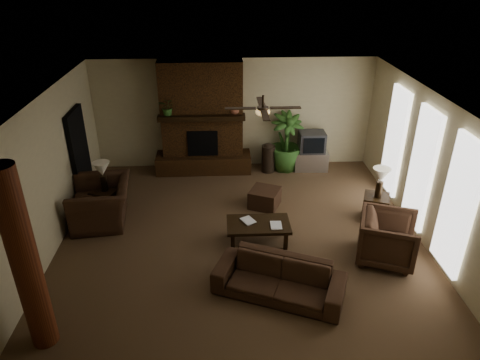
{
  "coord_description": "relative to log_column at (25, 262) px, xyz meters",
  "views": [
    {
      "loc": [
        -0.38,
        -7.13,
        4.95
      ],
      "look_at": [
        0.0,
        0.4,
        1.1
      ],
      "focal_mm": 32.76,
      "sensor_mm": 36.0,
      "label": 1
    }
  ],
  "objects": [
    {
      "name": "room_shell",
      "position": [
        2.95,
        2.4,
        0.0
      ],
      "size": [
        7.0,
        7.0,
        7.0
      ],
      "color": "brown",
      "rests_on": "ground"
    },
    {
      "name": "fireplace",
      "position": [
        2.15,
        5.62,
        -0.24
      ],
      "size": [
        2.4,
        0.7,
        2.8
      ],
      "color": "#4E2E14",
      "rests_on": "ground"
    },
    {
      "name": "windows",
      "position": [
        6.4,
        2.6,
        -0.05
      ],
      "size": [
        0.08,
        3.65,
        2.35
      ],
      "color": "white",
      "rests_on": "ground"
    },
    {
      "name": "log_column",
      "position": [
        0.0,
        0.0,
        0.0
      ],
      "size": [
        0.36,
        0.36,
        2.8
      ],
      "primitive_type": "cylinder",
      "color": "brown",
      "rests_on": "ground"
    },
    {
      "name": "doorway",
      "position": [
        -0.49,
        4.2,
        -0.35
      ],
      "size": [
        0.1,
        1.0,
        2.1
      ],
      "primitive_type": "cube",
      "color": "black",
      "rests_on": "ground"
    },
    {
      "name": "ceiling_fan",
      "position": [
        3.35,
        2.7,
        1.13
      ],
      "size": [
        1.35,
        1.35,
        0.37
      ],
      "color": "black",
      "rests_on": "ceiling"
    },
    {
      "name": "sofa",
      "position": [
        3.48,
        0.81,
        -0.99
      ],
      "size": [
        2.16,
        1.37,
        0.82
      ],
      "primitive_type": "imported",
      "rotation": [
        0.0,
        0.0,
        -0.4
      ],
      "color": "#3D281A",
      "rests_on": "ground"
    },
    {
      "name": "armchair_left",
      "position": [
        0.11,
        3.22,
        -0.82
      ],
      "size": [
        1.02,
        1.43,
        1.16
      ],
      "primitive_type": "imported",
      "rotation": [
        0.0,
        0.0,
        -1.45
      ],
      "color": "#3D281A",
      "rests_on": "ground"
    },
    {
      "name": "armchair_right",
      "position": [
        5.54,
        1.63,
        -0.9
      ],
      "size": [
        1.18,
        1.22,
        0.99
      ],
      "primitive_type": "imported",
      "rotation": [
        0.0,
        0.0,
        1.22
      ],
      "color": "#3D281A",
      "rests_on": "ground"
    },
    {
      "name": "coffee_table",
      "position": [
        3.28,
        2.29,
        -1.03
      ],
      "size": [
        1.2,
        0.7,
        0.43
      ],
      "color": "black",
      "rests_on": "ground"
    },
    {
      "name": "ottoman",
      "position": [
        3.54,
        3.67,
        -1.2
      ],
      "size": [
        0.79,
        0.79,
        0.4
      ],
      "primitive_type": "cube",
      "rotation": [
        0.0,
        0.0,
        -0.42
      ],
      "color": "#3D281A",
      "rests_on": "ground"
    },
    {
      "name": "tv_stand",
      "position": [
        4.92,
        5.52,
        -1.15
      ],
      "size": [
        0.87,
        0.54,
        0.5
      ],
      "primitive_type": "cube",
      "rotation": [
        0.0,
        0.0,
        -0.05
      ],
      "color": "silver",
      "rests_on": "ground"
    },
    {
      "name": "tv",
      "position": [
        4.91,
        5.5,
        -0.64
      ],
      "size": [
        0.66,
        0.54,
        0.52
      ],
      "color": "#3A3A3C",
      "rests_on": "tv_stand"
    },
    {
      "name": "floor_vase",
      "position": [
        3.81,
        5.43,
        -0.97
      ],
      "size": [
        0.34,
        0.34,
        0.77
      ],
      "color": "black",
      "rests_on": "ground"
    },
    {
      "name": "floor_plant",
      "position": [
        4.26,
        5.55,
        -0.98
      ],
      "size": [
        1.19,
        1.67,
        0.84
      ],
      "primitive_type": "imported",
      "rotation": [
        0.0,
        0.0,
        0.25
      ],
      "color": "#356227",
      "rests_on": "ground"
    },
    {
      "name": "side_table_left",
      "position": [
        0.12,
        3.55,
        -1.12
      ],
      "size": [
        0.65,
        0.65,
        0.55
      ],
      "primitive_type": "cube",
      "rotation": [
        0.0,
        0.0,
        -0.39
      ],
      "color": "black",
      "rests_on": "ground"
    },
    {
      "name": "lamp_left",
      "position": [
        0.13,
        3.54,
        -0.4
      ],
      "size": [
        0.36,
        0.36,
        0.65
      ],
      "color": "black",
      "rests_on": "side_table_left"
    },
    {
      "name": "side_table_right",
      "position": [
        5.79,
        3.0,
        -1.12
      ],
      "size": [
        0.64,
        0.64,
        0.55
      ],
      "primitive_type": "cube",
      "rotation": [
        0.0,
        0.0,
        -0.35
      ],
      "color": "black",
      "rests_on": "ground"
    },
    {
      "name": "lamp_right",
      "position": [
        5.79,
        2.97,
        -0.4
      ],
      "size": [
        0.44,
        0.44,
        0.65
      ],
      "color": "black",
      "rests_on": "side_table_right"
    },
    {
      "name": "mantel_plant",
      "position": [
        1.36,
        5.4,
        0.32
      ],
      "size": [
        0.48,
        0.51,
        0.33
      ],
      "primitive_type": "imported",
      "rotation": [
        0.0,
        0.0,
        -0.3
      ],
      "color": "#356227",
      "rests_on": "fireplace"
    },
    {
      "name": "mantel_vase",
      "position": [
        2.95,
        5.43,
        0.27
      ],
      "size": [
        0.28,
        0.29,
        0.22
      ],
      "primitive_type": "imported",
      "rotation": [
        0.0,
        0.0,
        0.34
      ],
      "color": "brown",
      "rests_on": "fireplace"
    },
    {
      "name": "book_a",
      "position": [
        2.99,
        2.31,
        -0.83
      ],
      "size": [
        0.2,
        0.13,
        0.29
      ],
      "primitive_type": "imported",
      "rotation": [
        0.0,
        0.0,
        0.5
      ],
      "color": "#999999",
      "rests_on": "coffee_table"
    },
    {
      "name": "book_b",
      "position": [
        3.49,
        2.18,
        -0.82
      ],
      "size": [
        0.21,
        0.03,
        0.29
      ],
      "primitive_type": "imported",
      "rotation": [
        0.0,
        0.0,
        -0.03
      ],
      "color": "#999999",
      "rests_on": "coffee_table"
    }
  ]
}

